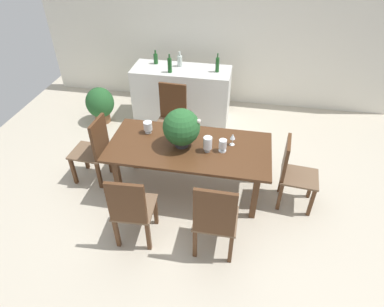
# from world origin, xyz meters

# --- Properties ---
(ground_plane) EXTENTS (7.04, 7.04, 0.00)m
(ground_plane) POSITION_xyz_m (0.00, 0.00, 0.00)
(ground_plane) COLOR #BCB29E
(back_wall) EXTENTS (6.40, 0.10, 2.60)m
(back_wall) POSITION_xyz_m (0.00, 2.60, 1.30)
(back_wall) COLOR silver
(back_wall) RESTS_ON ground
(dining_table) EXTENTS (2.00, 0.95, 0.73)m
(dining_table) POSITION_xyz_m (0.00, -0.04, 0.65)
(dining_table) COLOR #4C2D19
(dining_table) RESTS_ON ground
(chair_far_left) EXTENTS (0.46, 0.43, 1.04)m
(chair_far_left) POSITION_xyz_m (-0.45, 0.91, 0.57)
(chair_far_left) COLOR #4C2D19
(chair_far_left) RESTS_ON ground
(chair_near_left) EXTENTS (0.46, 0.47, 0.99)m
(chair_near_left) POSITION_xyz_m (-0.44, -0.99, 0.54)
(chair_near_left) COLOR #4C2D19
(chair_near_left) RESTS_ON ground
(chair_head_end) EXTENTS (0.47, 0.43, 0.98)m
(chair_head_end) POSITION_xyz_m (-1.27, -0.05, 0.53)
(chair_head_end) COLOR #4C2D19
(chair_head_end) RESTS_ON ground
(chair_near_right) EXTENTS (0.46, 0.43, 1.03)m
(chair_near_right) POSITION_xyz_m (0.45, -1.00, 0.57)
(chair_near_right) COLOR #4C2D19
(chair_near_right) RESTS_ON ground
(chair_foot_end) EXTENTS (0.48, 0.44, 0.94)m
(chair_foot_end) POSITION_xyz_m (1.28, -0.03, 0.51)
(chair_foot_end) COLOR #4C2D19
(chair_foot_end) RESTS_ON ground
(flower_centerpiece) EXTENTS (0.46, 0.45, 0.49)m
(flower_centerpiece) POSITION_xyz_m (-0.09, -0.04, 0.99)
(flower_centerpiece) COLOR #333338
(flower_centerpiece) RESTS_ON dining_table
(crystal_vase_left) EXTENTS (0.11, 0.11, 0.20)m
(crystal_vase_left) POSITION_xyz_m (0.24, -0.10, 0.85)
(crystal_vase_left) COLOR silver
(crystal_vase_left) RESTS_ON dining_table
(crystal_vase_center_near) EXTENTS (0.11, 0.11, 0.16)m
(crystal_vase_center_near) POSITION_xyz_m (-0.58, 0.16, 0.83)
(crystal_vase_center_near) COLOR silver
(crystal_vase_center_near) RESTS_ON dining_table
(crystal_vase_right) EXTENTS (0.10, 0.10, 0.16)m
(crystal_vase_right) POSITION_xyz_m (0.41, -0.07, 0.83)
(crystal_vase_right) COLOR silver
(crystal_vase_right) RESTS_ON dining_table
(wine_glass) EXTENTS (0.06, 0.06, 0.16)m
(wine_glass) POSITION_xyz_m (0.52, 0.08, 0.85)
(wine_glass) COLOR silver
(wine_glass) RESTS_ON dining_table
(kitchen_counter) EXTENTS (1.64, 0.62, 0.92)m
(kitchen_counter) POSITION_xyz_m (-0.48, 1.79, 0.46)
(kitchen_counter) COLOR silver
(kitchen_counter) RESTS_ON ground
(wine_bottle_green) EXTENTS (0.07, 0.07, 0.23)m
(wine_bottle_green) POSITION_xyz_m (-0.95, 1.93, 1.01)
(wine_bottle_green) COLOR #194C1E
(wine_bottle_green) RESTS_ON kitchen_counter
(wine_bottle_tall) EXTENTS (0.07, 0.07, 0.30)m
(wine_bottle_tall) POSITION_xyz_m (-0.63, 1.63, 1.04)
(wine_bottle_tall) COLOR #194C1E
(wine_bottle_tall) RESTS_ON kitchen_counter
(wine_bottle_clear) EXTENTS (0.06, 0.06, 0.30)m
(wine_bottle_clear) POSITION_xyz_m (0.11, 1.78, 1.04)
(wine_bottle_clear) COLOR #194C1E
(wine_bottle_clear) RESTS_ON kitchen_counter
(wine_bottle_amber) EXTENTS (0.08, 0.08, 0.25)m
(wine_bottle_amber) POSITION_xyz_m (-0.53, 1.90, 1.02)
(wine_bottle_amber) COLOR #B2BFB7
(wine_bottle_amber) RESTS_ON kitchen_counter
(potted_plant_floor) EXTENTS (0.48, 0.48, 0.64)m
(potted_plant_floor) POSITION_xyz_m (-1.83, 1.39, 0.35)
(potted_plant_floor) COLOR brown
(potted_plant_floor) RESTS_ON ground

